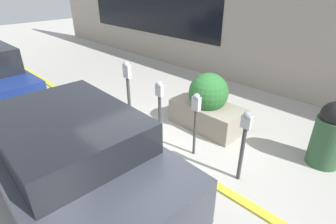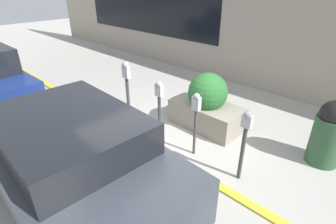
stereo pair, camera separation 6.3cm
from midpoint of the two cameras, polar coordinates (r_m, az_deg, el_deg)
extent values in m
plane|color=#ADAAA3|center=(5.34, -0.47, -8.54)|extent=(40.00, 40.00, 0.00)
cube|color=gold|center=(5.29, -1.10, -8.72)|extent=(24.50, 0.16, 0.04)
cube|color=#9E9384|center=(8.18, 23.76, 18.43)|extent=(24.50, 0.15, 4.36)
cylinder|color=#38383D|center=(4.57, 16.10, -8.85)|extent=(0.07, 0.07, 1.02)
cube|color=silver|center=(4.25, 17.15, -2.04)|extent=(0.16, 0.09, 0.22)
sphere|color=gray|center=(4.20, 17.35, -0.72)|extent=(0.14, 0.14, 0.14)
cylinder|color=#38383D|center=(5.05, 6.18, -4.48)|extent=(0.05, 0.05, 0.97)
cube|color=silver|center=(4.76, 6.55, 1.85)|extent=(0.16, 0.09, 0.26)
sphere|color=gray|center=(4.70, 6.63, 3.29)|extent=(0.13, 0.13, 0.13)
cylinder|color=#38383D|center=(5.56, -1.46, -1.11)|extent=(0.06, 0.06, 0.98)
cube|color=silver|center=(5.29, -1.54, 4.78)|extent=(0.17, 0.09, 0.26)
sphere|color=gray|center=(5.25, -1.56, 6.07)|extent=(0.14, 0.14, 0.14)
cylinder|color=#38383D|center=(6.27, -8.20, 2.67)|extent=(0.07, 0.07, 1.10)
cube|color=silver|center=(6.02, -8.64, 8.76)|extent=(0.20, 0.09, 0.30)
sphere|color=gray|center=(5.97, -8.74, 10.14)|extent=(0.17, 0.17, 0.17)
cube|color=gray|center=(6.12, 8.71, -0.76)|extent=(1.65, 0.84, 0.57)
sphere|color=#28662D|center=(5.88, 9.10, 4.18)|extent=(0.88, 0.88, 0.88)
cube|color=#383D47|center=(4.30, -20.53, -9.35)|extent=(4.22, 1.99, 0.71)
cube|color=black|center=(3.86, -20.83, -3.48)|extent=(2.22, 1.70, 0.45)
cylinder|color=black|center=(5.77, -18.12, -3.22)|extent=(0.66, 0.22, 0.66)
cylinder|color=black|center=(4.02, 0.38, -16.69)|extent=(0.66, 0.22, 0.66)
cylinder|color=black|center=(10.66, -32.58, 7.58)|extent=(0.62, 0.20, 0.62)
cylinder|color=black|center=(7.96, -27.22, 3.36)|extent=(0.62, 0.20, 0.62)
cylinder|color=#2D5133|center=(5.60, 31.67, -5.59)|extent=(0.56, 0.56, 0.93)
sphere|color=black|center=(5.37, 33.03, -0.72)|extent=(0.51, 0.51, 0.51)
camera|label=1|loc=(0.03, 90.36, -0.19)|focal=28.00mm
camera|label=2|loc=(0.03, -89.64, 0.19)|focal=28.00mm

